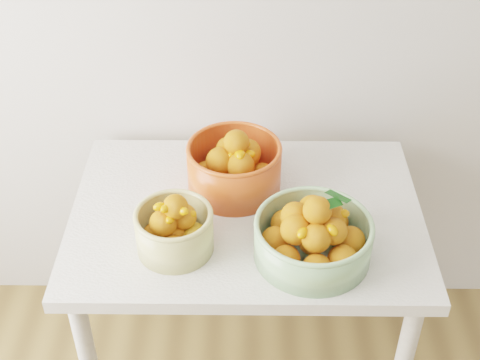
# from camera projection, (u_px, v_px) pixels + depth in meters

# --- Properties ---
(table) EXTENTS (1.00, 0.70, 0.75)m
(table) POSITION_uv_depth(u_px,v_px,m) (246.00, 235.00, 1.96)
(table) COLOR silver
(table) RESTS_ON ground
(bowl_cream) EXTENTS (0.26, 0.26, 0.18)m
(bowl_cream) POSITION_uv_depth(u_px,v_px,m) (174.00, 229.00, 1.74)
(bowl_cream) COLOR tan
(bowl_cream) RESTS_ON table
(bowl_green) EXTENTS (0.40, 0.40, 0.20)m
(bowl_green) POSITION_uv_depth(u_px,v_px,m) (313.00, 236.00, 1.72)
(bowl_green) COLOR #8CB882
(bowl_green) RESTS_ON table
(bowl_orange) EXTENTS (0.37, 0.37, 0.20)m
(bowl_orange) POSITION_uv_depth(u_px,v_px,m) (234.00, 166.00, 1.94)
(bowl_orange) COLOR #DE441D
(bowl_orange) RESTS_ON table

